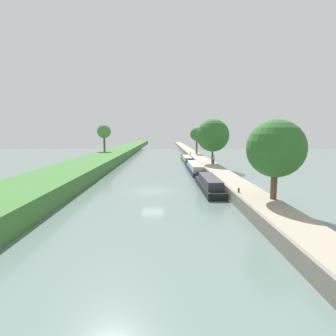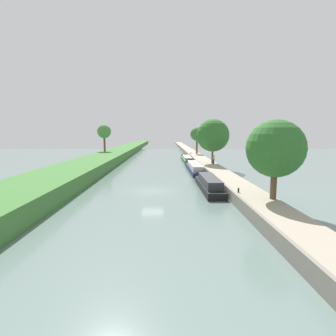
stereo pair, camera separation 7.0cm
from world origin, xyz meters
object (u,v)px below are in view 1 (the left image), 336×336
object	(u,v)px
narrowboat_black	(208,183)
mooring_bollard_far	(191,153)
mooring_bollard_near	(239,190)
narrowboat_navy	(194,167)
person_walking	(214,159)
narrowboat_green	(186,159)

from	to	relation	value
narrowboat_black	mooring_bollard_far	distance (m)	38.74
narrowboat_black	mooring_bollard_near	xyz separation A→B (m)	(1.75, -6.91, 0.63)
narrowboat_navy	mooring_bollard_far	xyz separation A→B (m)	(1.75, 23.38, 0.69)
narrowboat_black	narrowboat_navy	world-z (taller)	narrowboat_black
narrowboat_black	person_walking	bearing A→B (deg)	77.37
narrowboat_green	mooring_bollard_near	distance (m)	39.02
narrowboat_black	person_walking	size ratio (longest dim) A/B	7.31
narrowboat_navy	mooring_bollard_far	size ratio (longest dim) A/B	34.36
narrowboat_green	person_walking	size ratio (longest dim) A/B	8.77
narrowboat_green	person_walking	bearing A→B (deg)	-77.50
narrowboat_black	mooring_bollard_near	bearing A→B (deg)	-75.77
mooring_bollard_near	mooring_bollard_far	size ratio (longest dim) A/B	1.00
mooring_bollard_near	narrowboat_green	bearing A→B (deg)	92.45
narrowboat_green	person_walking	xyz separation A→B (m)	(3.53, -15.94, 1.44)
narrowboat_navy	mooring_bollard_near	size ratio (longest dim) A/B	34.36
narrowboat_black	narrowboat_green	world-z (taller)	narrowboat_black
narrowboat_green	mooring_bollard_far	size ratio (longest dim) A/B	32.35
narrowboat_black	narrowboat_navy	bearing A→B (deg)	90.01
narrowboat_green	narrowboat_black	bearing A→B (deg)	-90.14
mooring_bollard_far	narrowboat_green	bearing A→B (deg)	-104.14
mooring_bollard_near	mooring_bollard_far	bearing A→B (deg)	90.00
person_walking	mooring_bollard_far	distance (m)	22.66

